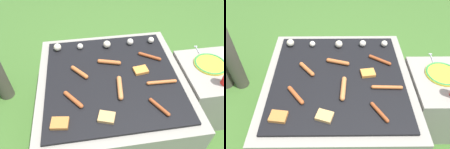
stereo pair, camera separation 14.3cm
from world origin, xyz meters
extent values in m
plane|color=#3D6628|center=(0.00, 0.00, 0.00)|extent=(14.00, 14.00, 0.00)
cube|color=gray|center=(0.00, 0.00, 0.21)|extent=(0.98, 0.98, 0.41)
cube|color=black|center=(0.00, 0.00, 0.42)|extent=(0.86, 0.86, 0.02)
cube|color=gray|center=(0.70, -0.03, 0.22)|extent=(0.40, 0.47, 0.43)
cylinder|color=#4C473D|center=(-0.86, 0.34, 0.39)|extent=(0.11, 0.11, 0.78)
cylinder|color=#B7602D|center=(-0.21, 0.06, 0.45)|extent=(0.11, 0.12, 0.03)
sphere|color=#B7602D|center=(-0.25, 0.11, 0.45)|extent=(0.03, 0.03, 0.03)
sphere|color=#B7602D|center=(-0.17, 0.01, 0.45)|extent=(0.03, 0.03, 0.03)
cylinder|color=#C6753D|center=(0.03, -0.12, 0.45)|extent=(0.05, 0.16, 0.03)
sphere|color=#C6753D|center=(0.02, -0.20, 0.45)|extent=(0.03, 0.03, 0.03)
sphere|color=#C6753D|center=(0.04, -0.04, 0.45)|extent=(0.03, 0.03, 0.03)
cylinder|color=#A34C23|center=(-0.26, -0.17, 0.45)|extent=(0.11, 0.13, 0.03)
sphere|color=#A34C23|center=(-0.30, -0.11, 0.45)|extent=(0.03, 0.03, 0.03)
sphere|color=#A34C23|center=(-0.21, -0.22, 0.45)|extent=(0.03, 0.03, 0.03)
cylinder|color=#93421E|center=(0.23, -0.29, 0.44)|extent=(0.09, 0.13, 0.02)
sphere|color=#93421E|center=(0.20, -0.24, 0.44)|extent=(0.02, 0.02, 0.02)
sphere|color=#93421E|center=(0.27, -0.35, 0.44)|extent=(0.02, 0.02, 0.02)
cylinder|color=#93421E|center=(0.30, 0.15, 0.44)|extent=(0.14, 0.10, 0.02)
sphere|color=#93421E|center=(0.24, 0.20, 0.44)|extent=(0.02, 0.02, 0.02)
sphere|color=#93421E|center=(0.36, 0.11, 0.44)|extent=(0.02, 0.02, 0.02)
cylinder|color=#B7602D|center=(0.31, -0.11, 0.44)|extent=(0.18, 0.03, 0.02)
sphere|color=#B7602D|center=(0.39, -0.11, 0.44)|extent=(0.02, 0.02, 0.02)
sphere|color=#B7602D|center=(0.22, -0.10, 0.44)|extent=(0.02, 0.02, 0.02)
cylinder|color=#B7602D|center=(0.00, 0.13, 0.45)|extent=(0.14, 0.07, 0.03)
sphere|color=#B7602D|center=(-0.07, 0.15, 0.45)|extent=(0.03, 0.03, 0.03)
sphere|color=#B7602D|center=(0.07, 0.11, 0.45)|extent=(0.03, 0.03, 0.03)
cube|color=#B27033|center=(-0.33, -0.32, 0.44)|extent=(0.10, 0.09, 0.02)
cube|color=tan|center=(-0.08, -0.32, 0.44)|extent=(0.11, 0.10, 0.02)
cube|color=#D18438|center=(0.20, 0.02, 0.44)|extent=(0.10, 0.08, 0.02)
sphere|color=beige|center=(-0.36, 0.34, 0.46)|extent=(0.06, 0.06, 0.06)
sphere|color=silver|center=(-0.19, 0.33, 0.45)|extent=(0.04, 0.04, 0.04)
sphere|color=beige|center=(0.01, 0.32, 0.46)|extent=(0.06, 0.06, 0.06)
sphere|color=silver|center=(0.19, 0.33, 0.46)|extent=(0.05, 0.05, 0.05)
sphere|color=silver|center=(0.36, 0.33, 0.46)|extent=(0.05, 0.05, 0.05)
cylinder|color=yellow|center=(0.70, 0.01, 0.44)|extent=(0.23, 0.23, 0.01)
torus|color=#338C3F|center=(0.70, 0.01, 0.44)|extent=(0.22, 0.22, 0.01)
cylinder|color=silver|center=(0.68, 0.13, 0.44)|extent=(0.02, 0.19, 0.01)
cube|color=silver|center=(0.68, 0.22, 0.44)|extent=(0.02, 0.01, 0.01)
camera|label=1|loc=(-0.15, -1.01, 1.46)|focal=35.00mm
camera|label=2|loc=(-0.01, -1.02, 1.46)|focal=35.00mm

